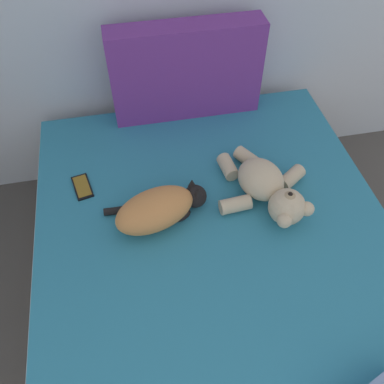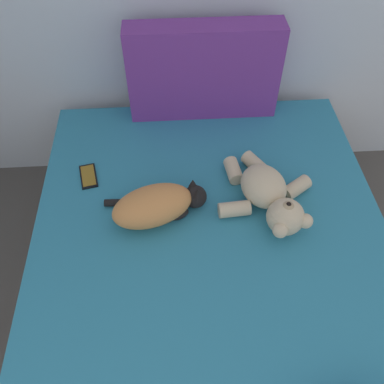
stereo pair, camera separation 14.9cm
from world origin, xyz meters
TOP-DOWN VIEW (x-y plane):
  - bed at (1.46, 2.95)m, footprint 1.54×2.02m
  - patterned_cushion at (1.49, 3.86)m, footprint 0.75×0.14m
  - cat at (1.24, 3.17)m, footprint 0.44×0.29m
  - teddy_bear at (1.71, 3.19)m, footprint 0.43×0.52m
  - cell_phone at (0.92, 3.41)m, footprint 0.10×0.16m

SIDE VIEW (x-z plane):
  - bed at x=1.46m, z-range 0.00..0.52m
  - cell_phone at x=0.92m, z-range 0.52..0.53m
  - teddy_bear at x=1.71m, z-range 0.51..0.68m
  - cat at x=1.24m, z-range 0.52..0.67m
  - patterned_cushion at x=1.49m, z-range 0.52..1.01m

